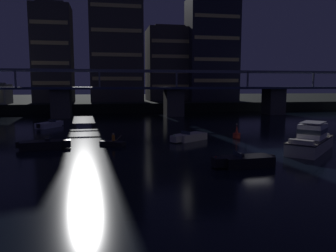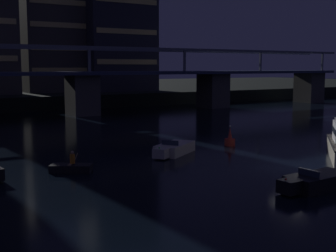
{
  "view_description": "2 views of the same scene",
  "coord_description": "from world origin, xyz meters",
  "px_view_note": "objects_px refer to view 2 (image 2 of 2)",
  "views": [
    {
      "loc": [
        -13.61,
        -28.25,
        6.32
      ],
      "look_at": [
        -6.57,
        10.08,
        1.52
      ],
      "focal_mm": 35.34,
      "sensor_mm": 36.0,
      "label": 1
    },
    {
      "loc": [
        -22.66,
        -21.06,
        6.63
      ],
      "look_at": [
        -5.62,
        7.11,
        2.38
      ],
      "focal_mm": 48.99,
      "sensor_mm": 36.0,
      "label": 2
    }
  ],
  "objects_px": {
    "speedboat_mid_left": "(174,149)",
    "dinghy_with_paddler": "(71,168)",
    "tower_east_tall": "(116,18)",
    "speedboat_mid_right": "(316,181)",
    "tower_central": "(51,37)",
    "river_bridge": "(82,85)",
    "channel_buoy": "(230,140)"
  },
  "relations": [
    {
      "from": "speedboat_mid_left",
      "to": "dinghy_with_paddler",
      "type": "bearing_deg",
      "value": -169.09
    },
    {
      "from": "tower_east_tall",
      "to": "speedboat_mid_right",
      "type": "distance_m",
      "value": 66.49
    },
    {
      "from": "tower_central",
      "to": "tower_east_tall",
      "type": "xyz_separation_m",
      "value": [
        11.02,
        -4.56,
        3.73
      ]
    },
    {
      "from": "river_bridge",
      "to": "tower_east_tall",
      "type": "height_order",
      "value": "tower_east_tall"
    },
    {
      "from": "river_bridge",
      "to": "channel_buoy",
      "type": "relative_size",
      "value": 54.54
    },
    {
      "from": "speedboat_mid_right",
      "to": "dinghy_with_paddler",
      "type": "bearing_deg",
      "value": 132.71
    },
    {
      "from": "tower_central",
      "to": "speedboat_mid_left",
      "type": "xyz_separation_m",
      "value": [
        -7.44,
        -54.36,
        -11.58
      ]
    },
    {
      "from": "speedboat_mid_left",
      "to": "tower_east_tall",
      "type": "bearing_deg",
      "value": 69.66
    },
    {
      "from": "speedboat_mid_left",
      "to": "speedboat_mid_right",
      "type": "height_order",
      "value": "same"
    },
    {
      "from": "tower_central",
      "to": "tower_east_tall",
      "type": "distance_m",
      "value": 12.5
    },
    {
      "from": "tower_east_tall",
      "to": "river_bridge",
      "type": "bearing_deg",
      "value": -126.84
    },
    {
      "from": "tower_central",
      "to": "channel_buoy",
      "type": "bearing_deg",
      "value": -91.46
    },
    {
      "from": "tower_central",
      "to": "dinghy_with_paddler",
      "type": "height_order",
      "value": "tower_central"
    },
    {
      "from": "tower_east_tall",
      "to": "speedboat_mid_right",
      "type": "height_order",
      "value": "tower_east_tall"
    },
    {
      "from": "speedboat_mid_right",
      "to": "dinghy_with_paddler",
      "type": "relative_size",
      "value": 1.88
    },
    {
      "from": "tower_central",
      "to": "speedboat_mid_right",
      "type": "bearing_deg",
      "value": -95.2
    },
    {
      "from": "tower_central",
      "to": "speedboat_mid_right",
      "type": "distance_m",
      "value": 68.23
    },
    {
      "from": "tower_central",
      "to": "tower_east_tall",
      "type": "bearing_deg",
      "value": -22.49
    },
    {
      "from": "tower_east_tall",
      "to": "speedboat_mid_right",
      "type": "bearing_deg",
      "value": -105.33
    },
    {
      "from": "speedboat_mid_right",
      "to": "tower_east_tall",
      "type": "bearing_deg",
      "value": 74.67
    },
    {
      "from": "speedboat_mid_left",
      "to": "channel_buoy",
      "type": "relative_size",
      "value": 2.72
    },
    {
      "from": "tower_central",
      "to": "speedboat_mid_left",
      "type": "distance_m",
      "value": 56.08
    },
    {
      "from": "channel_buoy",
      "to": "speedboat_mid_left",
      "type": "bearing_deg",
      "value": -173.08
    },
    {
      "from": "speedboat_mid_right",
      "to": "channel_buoy",
      "type": "bearing_deg",
      "value": 70.48
    },
    {
      "from": "river_bridge",
      "to": "speedboat_mid_right",
      "type": "relative_size",
      "value": 18.39
    },
    {
      "from": "tower_east_tall",
      "to": "speedboat_mid_left",
      "type": "relative_size",
      "value": 5.72
    },
    {
      "from": "speedboat_mid_left",
      "to": "speedboat_mid_right",
      "type": "xyz_separation_m",
      "value": [
        1.35,
        -12.6,
        0.0
      ]
    },
    {
      "from": "channel_buoy",
      "to": "river_bridge",
      "type": "bearing_deg",
      "value": 93.12
    },
    {
      "from": "speedboat_mid_left",
      "to": "dinghy_with_paddler",
      "type": "relative_size",
      "value": 1.72
    },
    {
      "from": "speedboat_mid_right",
      "to": "tower_central",
      "type": "bearing_deg",
      "value": 84.8
    },
    {
      "from": "tower_central",
      "to": "dinghy_with_paddler",
      "type": "distance_m",
      "value": 59.5
    },
    {
      "from": "tower_central",
      "to": "dinghy_with_paddler",
      "type": "bearing_deg",
      "value": -106.09
    }
  ]
}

